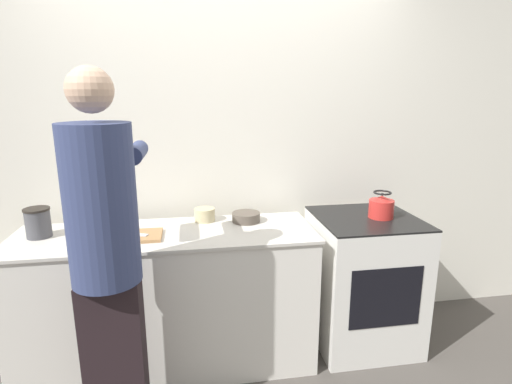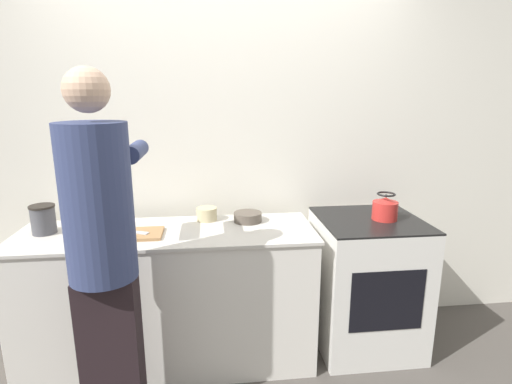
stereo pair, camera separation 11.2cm
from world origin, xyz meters
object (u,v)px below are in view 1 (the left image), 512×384
(person, at_px, (106,253))
(kettle, at_px, (381,207))
(canister_jar, at_px, (38,223))
(oven, at_px, (363,280))
(knife, at_px, (131,234))
(cutting_board, at_px, (129,236))
(bowl_prep, at_px, (246,217))

(person, relative_size, kettle, 10.29)
(kettle, distance_m, canister_jar, 2.10)
(oven, xyz_separation_m, knife, (-1.50, -0.09, 0.45))
(person, height_order, cutting_board, person)
(person, distance_m, canister_jar, 0.76)
(person, bearing_deg, kettle, 19.17)
(bowl_prep, bearing_deg, kettle, -6.85)
(oven, relative_size, cutting_board, 2.39)
(bowl_prep, bearing_deg, knife, -165.42)
(canister_jar, bearing_deg, bowl_prep, 3.92)
(oven, height_order, cutting_board, cutting_board)
(canister_jar, bearing_deg, kettle, -0.60)
(bowl_prep, xyz_separation_m, canister_jar, (-1.22, -0.08, 0.06))
(cutting_board, bearing_deg, knife, 30.37)
(person, relative_size, bowl_prep, 9.96)
(oven, bearing_deg, canister_jar, 179.90)
(knife, height_order, canister_jar, canister_jar)
(person, bearing_deg, knife, 85.54)
(person, bearing_deg, canister_jar, 129.70)
(oven, relative_size, person, 0.50)
(oven, bearing_deg, knife, -176.38)
(cutting_board, height_order, bowl_prep, bowl_prep)
(bowl_prep, bearing_deg, oven, -6.27)
(oven, distance_m, canister_jar, 2.08)
(bowl_prep, relative_size, canister_jar, 1.05)
(bowl_prep, bearing_deg, cutting_board, -165.12)
(oven, height_order, bowl_prep, bowl_prep)
(bowl_prep, distance_m, canister_jar, 1.23)
(knife, height_order, bowl_prep, bowl_prep)
(person, distance_m, kettle, 1.71)
(kettle, bearing_deg, knife, -177.24)
(cutting_board, height_order, canister_jar, canister_jar)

